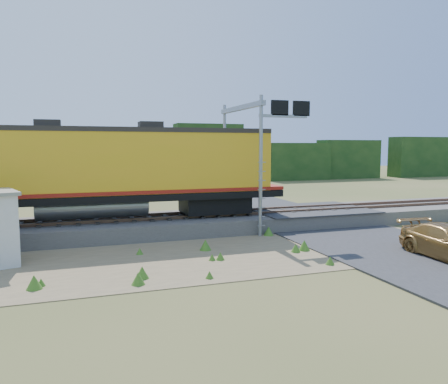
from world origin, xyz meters
name	(u,v)px	position (x,y,z in m)	size (l,w,h in m)	color
ground	(236,255)	(0.00, 0.00, 0.00)	(140.00, 140.00, 0.00)	#475123
ballast	(198,223)	(0.00, 6.00, 0.40)	(70.00, 5.00, 0.80)	slate
rails	(198,214)	(0.00, 6.00, 0.88)	(70.00, 1.54, 0.16)	brown
dirt_shoulder	(187,256)	(-2.00, 0.50, 0.01)	(26.00, 8.00, 0.03)	#8C7754
road	(363,238)	(7.00, 0.74, 0.09)	(7.00, 66.00, 0.86)	#38383A
tree_line_north	(128,159)	(0.00, 38.00, 3.07)	(130.00, 3.00, 6.50)	#163613
weed_clumps	(154,262)	(-3.50, 0.10, 0.00)	(15.00, 6.20, 0.56)	#417320
locomotive	(86,168)	(-5.84, 6.00, 3.51)	(20.06, 3.06, 5.18)	black
signal_gantry	(251,133)	(2.90, 5.33, 5.38)	(2.85, 6.20, 7.18)	gray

